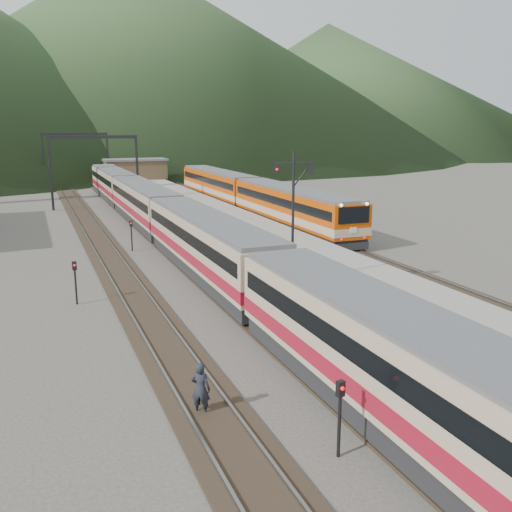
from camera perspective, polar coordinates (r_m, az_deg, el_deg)
name	(u,v)px	position (r m, az deg, el deg)	size (l,w,h in m)	color
ground	(451,475)	(16.94, 18.91, -20.01)	(400.00, 400.00, 0.00)	#47423D
track_main	(149,227)	(52.23, -10.62, 2.82)	(2.60, 200.00, 0.23)	black
track_far	(92,231)	(51.54, -16.08, 2.40)	(2.60, 200.00, 0.23)	black
track_second	(267,220)	(55.54, 1.11, 3.63)	(2.60, 200.00, 0.23)	black
platform	(215,222)	(51.61, -4.09, 3.38)	(8.00, 100.00, 1.00)	gray
gantry_near	(94,158)	(65.98, -15.87, 9.44)	(9.55, 0.25, 8.00)	black
gantry_far	(76,149)	(90.86, -17.60, 10.15)	(9.55, 0.25, 8.00)	black
station_shed	(136,169)	(90.08, -11.95, 8.53)	(9.40, 4.40, 3.10)	brown
hill_b	(125,52)	(245.45, -12.95, 19.26)	(220.00, 220.00, 75.00)	#314D2B
hill_c	(327,87)	(251.45, 7.10, 16.46)	(160.00, 160.00, 50.00)	#314D2B
main_train	(169,219)	(44.20, -8.69, 3.64)	(2.92, 80.01, 3.56)	tan
second_train	(249,194)	(59.69, -0.68, 6.24)	(3.04, 41.44, 3.72)	#BA4204
signal_mast	(293,203)	(29.30, 3.73, 5.28)	(2.16, 0.65, 6.78)	black
short_signal_a	(340,408)	(16.30, 8.38, -14.84)	(0.25, 0.20, 2.27)	black
short_signal_b	(131,232)	(42.64, -12.36, 2.41)	(0.25, 0.20, 2.27)	black
short_signal_c	(75,277)	(30.59, -17.64, -2.00)	(0.23, 0.17, 2.27)	black
worker	(201,389)	(18.61, -5.56, -13.09)	(0.64, 0.42, 1.75)	#1E222A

